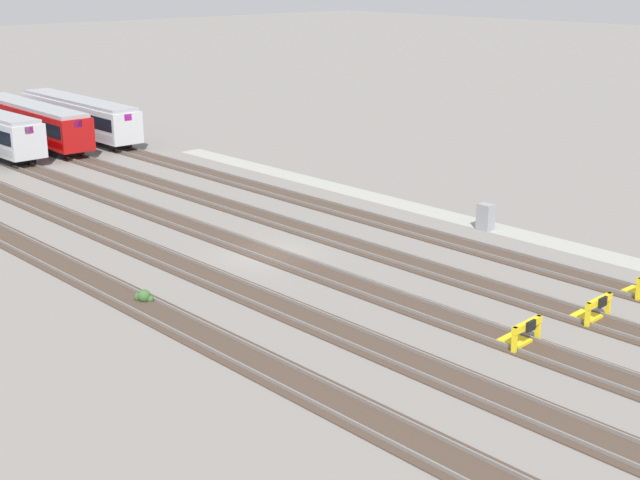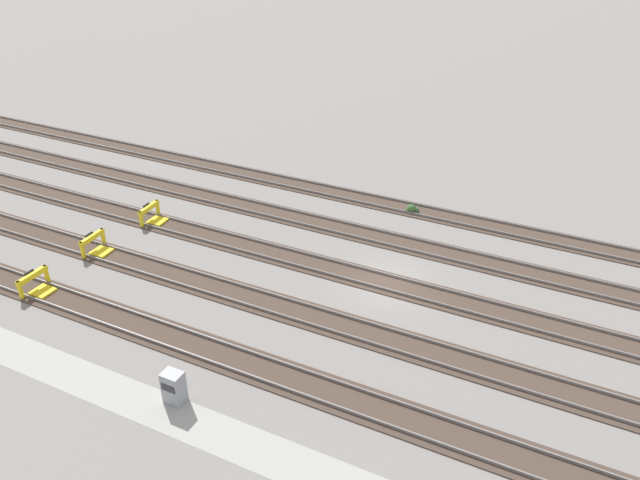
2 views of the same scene
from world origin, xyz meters
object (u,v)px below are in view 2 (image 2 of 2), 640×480
(electrical_cabinet, at_px, (174,387))
(bumper_stop_nearest_track, at_px, (37,284))
(bumper_stop_near_inner_track, at_px, (96,245))
(weed_clump, at_px, (412,209))
(bumper_stop_middle_track, at_px, (153,215))

(electrical_cabinet, bearing_deg, bumper_stop_nearest_track, 164.20)
(bumper_stop_near_inner_track, height_order, weed_clump, bumper_stop_near_inner_track)
(bumper_stop_middle_track, bearing_deg, electrical_cabinet, -47.73)
(bumper_stop_nearest_track, distance_m, bumper_stop_middle_track, 9.32)
(bumper_stop_nearest_track, distance_m, weed_clump, 23.99)
(bumper_stop_nearest_track, bearing_deg, bumper_stop_near_inner_track, 90.86)
(bumper_stop_nearest_track, relative_size, bumper_stop_near_inner_track, 1.00)
(bumper_stop_near_inner_track, distance_m, bumper_stop_middle_track, 4.69)
(electrical_cabinet, bearing_deg, bumper_stop_middle_track, 132.27)
(bumper_stop_near_inner_track, bearing_deg, electrical_cabinet, -33.64)
(bumper_stop_nearest_track, height_order, bumper_stop_near_inner_track, same)
(bumper_stop_near_inner_track, distance_m, weed_clump, 20.74)
(bumper_stop_middle_track, xyz_separation_m, electrical_cabinet, (11.56, -12.72, 0.29))
(bumper_stop_nearest_track, xyz_separation_m, bumper_stop_near_inner_track, (-0.07, 4.66, 0.00))
(bumper_stop_nearest_track, height_order, weed_clump, bumper_stop_nearest_track)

